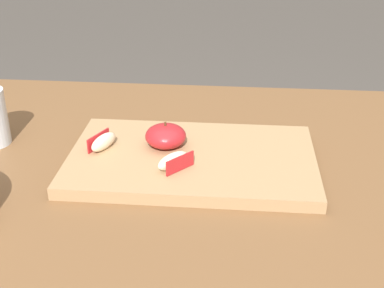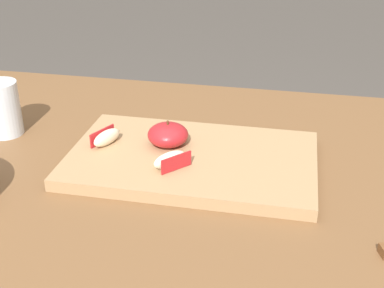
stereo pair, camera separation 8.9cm
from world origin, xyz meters
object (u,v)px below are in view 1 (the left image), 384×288
Objects in this scene: apple_half_skin_up at (166,136)px; apple_wedge_right at (173,161)px; cutting_board at (192,160)px; apple_wedge_back at (103,142)px.

apple_wedge_right is (0.02, -0.08, -0.01)m from apple_half_skin_up.
apple_half_skin_up is at bearing 106.44° from apple_wedge_right.
cutting_board is at bearing 62.69° from apple_wedge_right.
apple_half_skin_up reaches higher than apple_wedge_back.
apple_wedge_right reaches higher than cutting_board.
apple_wedge_right is (-0.03, -0.05, 0.02)m from cutting_board.
apple_wedge_back is 1.08× the size of apple_wedge_right.
apple_wedge_back is 0.14m from apple_wedge_right.
apple_wedge_right is (0.13, -0.06, 0.00)m from apple_wedge_back.
apple_half_skin_up is 1.22× the size of apple_wedge_right.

